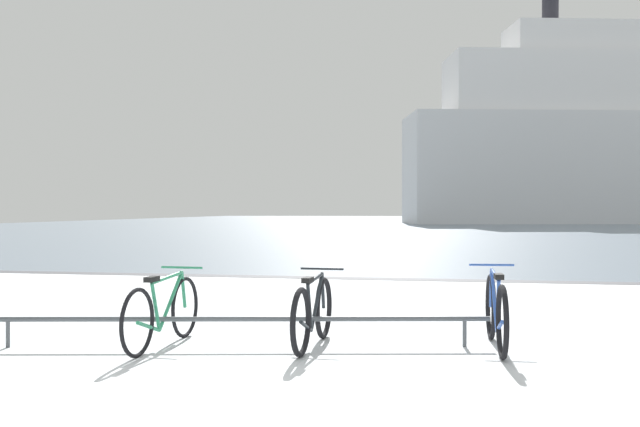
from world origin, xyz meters
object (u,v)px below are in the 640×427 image
bicycle_1 (163,312)px  ferry_ship (606,141)px  bicycle_2 (313,313)px  bicycle_3 (496,312)px

bicycle_1 → ferry_ship: ferry_ship is taller
bicycle_2 → bicycle_3: size_ratio=0.95×
bicycle_3 → ferry_ship: 63.74m
ferry_ship → bicycle_2: bearing=-102.6°
bicycle_1 → bicycle_3: bearing=9.6°
bicycle_3 → ferry_ship: size_ratio=0.05×
bicycle_1 → bicycle_3: size_ratio=1.01×
bicycle_3 → ferry_ship: ferry_ship is taller
bicycle_1 → ferry_ship: size_ratio=0.05×
bicycle_2 → ferry_ship: (13.96, 62.44, 7.03)m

